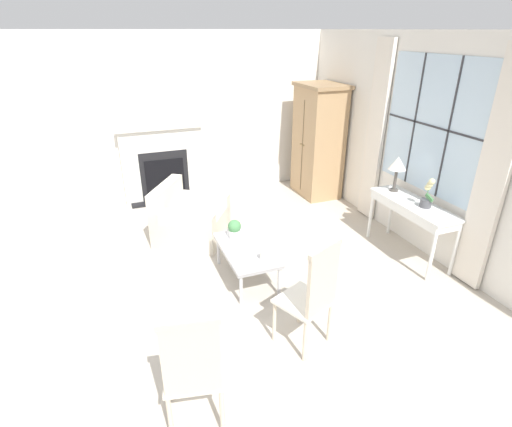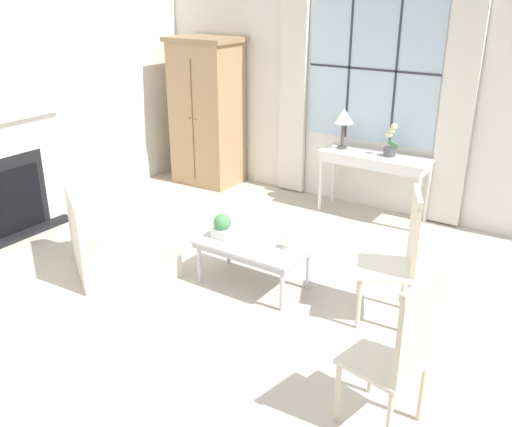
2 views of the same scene
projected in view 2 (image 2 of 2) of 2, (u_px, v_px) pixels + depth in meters
name	position (u px, v px, depth m)	size (l,w,h in m)	color
ground_plane	(220.00, 308.00, 4.97)	(14.00, 14.00, 0.00)	#BCB2A3
wall_back_windowed	(371.00, 94.00, 6.76)	(7.20, 0.14, 2.80)	silver
wall_left	(36.00, 99.00, 6.46)	(0.06, 7.20, 2.80)	silver
fireplace	(3.00, 166.00, 6.16)	(0.34, 1.47, 2.38)	black
armoire	(207.00, 112.00, 7.76)	(0.94, 0.68, 1.97)	tan
console_table	(375.00, 162.00, 6.69)	(1.29, 0.44, 0.77)	white
table_lamp	(344.00, 118.00, 6.75)	(0.24, 0.24, 0.49)	#4C4742
potted_orchid	(391.00, 143.00, 6.54)	(0.18, 0.14, 0.39)	#4C4C51
armchair_upholstered	(120.00, 242.00, 5.60)	(1.27, 1.26, 0.80)	beige
side_chair_wooden	(400.00, 252.00, 4.58)	(0.58, 0.58, 1.14)	white
accent_chair_wooden	(400.00, 349.00, 3.41)	(0.52, 0.52, 1.10)	beige
coffee_table	(253.00, 248.00, 5.20)	(1.01, 0.56, 0.43)	#BCBCC1
potted_plant_small	(222.00, 226.00, 5.26)	(0.16, 0.16, 0.23)	white
pillar_candle	(290.00, 243.00, 5.06)	(0.12, 0.12, 0.14)	silver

